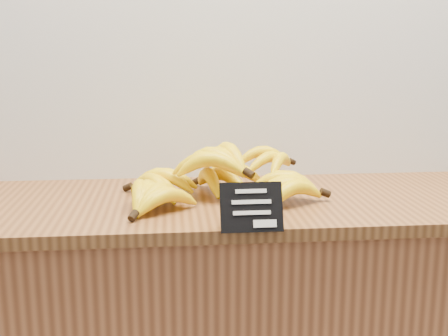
# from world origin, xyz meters

# --- Properties ---
(counter_top) EXTENTS (1.53, 0.54, 0.03)m
(counter_top) POSITION_xyz_m (-0.10, 2.75, 0.92)
(counter_top) COLOR brown
(counter_top) RESTS_ON counter
(chalkboard_sign) EXTENTS (0.13, 0.04, 0.10)m
(chalkboard_sign) POSITION_xyz_m (-0.06, 2.48, 0.98)
(chalkboard_sign) COLOR black
(chalkboard_sign) RESTS_ON counter_top
(banana_pile) EXTENTS (0.56, 0.36, 0.13)m
(banana_pile) POSITION_xyz_m (-0.11, 2.75, 0.98)
(banana_pile) COLOR yellow
(banana_pile) RESTS_ON counter_top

